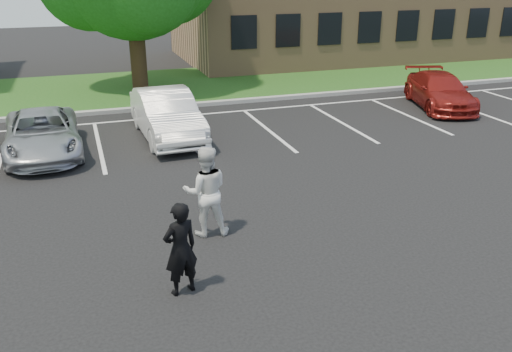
{
  "coord_description": "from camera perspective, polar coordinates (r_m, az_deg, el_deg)",
  "views": [
    {
      "loc": [
        -3.32,
        -8.78,
        5.31
      ],
      "look_at": [
        0.0,
        1.0,
        1.25
      ],
      "focal_mm": 38.0,
      "sensor_mm": 36.0,
      "label": 1
    }
  ],
  "objects": [
    {
      "name": "stall_lines",
      "position": [
        19.1,
        -3.7,
        5.29
      ],
      "size": [
        34.0,
        5.36,
        0.01
      ],
      "color": "silver",
      "rests_on": "ground"
    },
    {
      "name": "grass_strip",
      "position": [
        25.55,
        -11.0,
        9.17
      ],
      "size": [
        44.0,
        8.0,
        0.08
      ],
      "primitive_type": "cube",
      "color": "#1A4D13",
      "rests_on": "ground"
    },
    {
      "name": "curb",
      "position": [
        21.69,
        -9.44,
        7.2
      ],
      "size": [
        40.0,
        0.3,
        0.15
      ],
      "primitive_type": "cube",
      "color": "gray",
      "rests_on": "ground"
    },
    {
      "name": "car_white_sedan",
      "position": [
        17.79,
        -9.38,
        6.39
      ],
      "size": [
        1.84,
        4.75,
        1.54
      ],
      "primitive_type": "imported",
      "rotation": [
        0.0,
        0.0,
        0.04
      ],
      "color": "white",
      "rests_on": "ground"
    },
    {
      "name": "car_silver_minivan",
      "position": [
        17.22,
        -21.58,
        4.16
      ],
      "size": [
        2.25,
        4.61,
        1.26
      ],
      "primitive_type": "imported",
      "rotation": [
        0.0,
        0.0,
        0.03
      ],
      "color": "#AFB2B8",
      "rests_on": "ground"
    },
    {
      "name": "man_black_suit",
      "position": [
        9.26,
        -7.95,
        -7.6
      ],
      "size": [
        0.71,
        0.57,
        1.69
      ],
      "primitive_type": "imported",
      "rotation": [
        0.0,
        0.0,
        3.45
      ],
      "color": "black",
      "rests_on": "ground"
    },
    {
      "name": "car_red_compact",
      "position": [
        22.67,
        18.77,
        8.48
      ],
      "size": [
        3.07,
        4.86,
        1.31
      ],
      "primitive_type": "imported",
      "rotation": [
        0.0,
        0.0,
        -0.29
      ],
      "color": "maroon",
      "rests_on": "ground"
    },
    {
      "name": "ground_plane",
      "position": [
        10.79,
        1.72,
        -8.05
      ],
      "size": [
        90.0,
        90.0,
        0.0
      ],
      "primitive_type": "plane",
      "color": "black",
      "rests_on": "ground"
    },
    {
      "name": "man_white_shirt",
      "position": [
        11.14,
        -5.3,
        -1.62
      ],
      "size": [
        1.04,
        0.86,
        1.92
      ],
      "primitive_type": "imported",
      "rotation": [
        0.0,
        0.0,
        2.99
      ],
      "color": "silver",
      "rests_on": "ground"
    }
  ]
}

